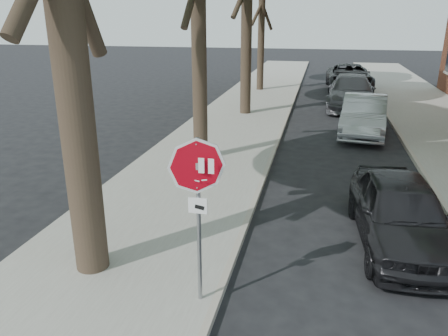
{
  "coord_description": "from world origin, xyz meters",
  "views": [
    {
      "loc": [
        0.9,
        -5.57,
        4.28
      ],
      "look_at": [
        -0.48,
        0.72,
        2.05
      ],
      "focal_mm": 35.0,
      "sensor_mm": 36.0,
      "label": 1
    }
  ],
  "objects_px": {
    "stop_sign": "(198,190)",
    "car_c": "(351,92)",
    "car_a": "(400,212)",
    "car_d": "(349,77)",
    "car_b": "(364,115)"
  },
  "relations": [
    {
      "from": "stop_sign",
      "to": "car_d",
      "type": "xyz_separation_m",
      "value": [
        3.3,
        22.69,
        -1.17
      ]
    },
    {
      "from": "stop_sign",
      "to": "car_c",
      "type": "xyz_separation_m",
      "value": [
        3.1,
        16.85,
        -1.15
      ]
    },
    {
      "from": "car_a",
      "to": "car_b",
      "type": "relative_size",
      "value": 0.9
    },
    {
      "from": "car_c",
      "to": "car_a",
      "type": "bearing_deg",
      "value": -86.45
    },
    {
      "from": "car_a",
      "to": "car_d",
      "type": "bearing_deg",
      "value": 86.22
    },
    {
      "from": "car_a",
      "to": "car_c",
      "type": "distance_m",
      "value": 14.09
    },
    {
      "from": "stop_sign",
      "to": "car_c",
      "type": "relative_size",
      "value": 0.48
    },
    {
      "from": "stop_sign",
      "to": "car_d",
      "type": "distance_m",
      "value": 22.96
    },
    {
      "from": "car_d",
      "to": "car_a",
      "type": "bearing_deg",
      "value": -91.89
    },
    {
      "from": "car_a",
      "to": "car_b",
      "type": "bearing_deg",
      "value": 86.21
    },
    {
      "from": "car_a",
      "to": "car_b",
      "type": "xyz_separation_m",
      "value": [
        0.0,
        8.81,
        0.05
      ]
    },
    {
      "from": "car_b",
      "to": "car_c",
      "type": "xyz_separation_m",
      "value": [
        -0.2,
        5.28,
        0.05
      ]
    },
    {
      "from": "stop_sign",
      "to": "car_d",
      "type": "relative_size",
      "value": 0.47
    },
    {
      "from": "stop_sign",
      "to": "car_a",
      "type": "bearing_deg",
      "value": 39.94
    },
    {
      "from": "car_b",
      "to": "car_c",
      "type": "height_order",
      "value": "car_c"
    }
  ]
}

